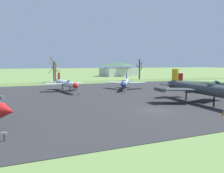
{
  "coord_description": "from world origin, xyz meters",
  "views": [
    {
      "loc": [
        -16.96,
        -25.66,
        6.45
      ],
      "look_at": [
        -0.6,
        14.06,
        2.05
      ],
      "focal_mm": 35.61,
      "sensor_mm": 36.0,
      "label": 1
    }
  ],
  "objects_px": {
    "jet_fighter_rear_center": "(201,89)",
    "info_placard_rear_right": "(4,136)",
    "jet_fighter_front_right": "(66,83)",
    "jet_fighter_front_left": "(125,82)",
    "visitor_building": "(118,69)",
    "info_placard_front_left": "(125,91)",
    "traffic_cone": "(224,113)",
    "jet_fighter_rear_left": "(205,84)",
    "info_placard_front_right": "(78,93)"
  },
  "relations": [
    {
      "from": "jet_fighter_rear_center",
      "to": "info_placard_rear_right",
      "type": "distance_m",
      "value": 29.2
    },
    {
      "from": "jet_fighter_front_right",
      "to": "jet_fighter_front_left",
      "type": "bearing_deg",
      "value": -5.02
    },
    {
      "from": "visitor_building",
      "to": "jet_fighter_front_left",
      "type": "bearing_deg",
      "value": -112.37
    },
    {
      "from": "info_placard_front_left",
      "to": "info_placard_rear_right",
      "type": "height_order",
      "value": "info_placard_front_left"
    },
    {
      "from": "info_placard_rear_right",
      "to": "visitor_building",
      "type": "distance_m",
      "value": 101.79
    },
    {
      "from": "jet_fighter_rear_center",
      "to": "info_placard_rear_right",
      "type": "xyz_separation_m",
      "value": [
        -28.17,
        -7.41,
        -1.96
      ]
    },
    {
      "from": "info_placard_front_left",
      "to": "traffic_cone",
      "type": "distance_m",
      "value": 22.89
    },
    {
      "from": "jet_fighter_front_right",
      "to": "info_placard_rear_right",
      "type": "relative_size",
      "value": 16.15
    },
    {
      "from": "jet_fighter_front_left",
      "to": "jet_fighter_rear_left",
      "type": "bearing_deg",
      "value": -33.69
    },
    {
      "from": "info_placard_front_right",
      "to": "jet_fighter_rear_left",
      "type": "relative_size",
      "value": 0.09
    },
    {
      "from": "jet_fighter_front_right",
      "to": "info_placard_front_right",
      "type": "bearing_deg",
      "value": -82.46
    },
    {
      "from": "jet_fighter_front_right",
      "to": "jet_fighter_rear_center",
      "type": "height_order",
      "value": "jet_fighter_rear_center"
    },
    {
      "from": "jet_fighter_rear_center",
      "to": "jet_fighter_front_right",
      "type": "bearing_deg",
      "value": 125.9
    },
    {
      "from": "jet_fighter_front_right",
      "to": "jet_fighter_rear_left",
      "type": "bearing_deg",
      "value": -21.26
    },
    {
      "from": "jet_fighter_front_left",
      "to": "jet_fighter_rear_left",
      "type": "height_order",
      "value": "jet_fighter_rear_left"
    },
    {
      "from": "info_placard_front_left",
      "to": "jet_fighter_rear_center",
      "type": "xyz_separation_m",
      "value": [
        6.31,
        -15.13,
        1.81
      ]
    },
    {
      "from": "jet_fighter_front_right",
      "to": "visitor_building",
      "type": "bearing_deg",
      "value": 56.24
    },
    {
      "from": "jet_fighter_front_right",
      "to": "info_placard_front_right",
      "type": "xyz_separation_m",
      "value": [
        0.97,
        -7.32,
        -1.33
      ]
    },
    {
      "from": "jet_fighter_front_left",
      "to": "info_placard_front_left",
      "type": "bearing_deg",
      "value": -116.52
    },
    {
      "from": "info_placard_front_right",
      "to": "visitor_building",
      "type": "distance_m",
      "value": 75.27
    },
    {
      "from": "info_placard_front_left",
      "to": "jet_fighter_front_right",
      "type": "xyz_separation_m",
      "value": [
        -10.75,
        8.44,
        1.29
      ]
    },
    {
      "from": "info_placard_front_left",
      "to": "info_placard_front_right",
      "type": "bearing_deg",
      "value": 173.49
    },
    {
      "from": "visitor_building",
      "to": "jet_fighter_rear_center",
      "type": "bearing_deg",
      "value": -104.85
    },
    {
      "from": "info_placard_front_left",
      "to": "jet_fighter_rear_center",
      "type": "relative_size",
      "value": 0.06
    },
    {
      "from": "info_placard_front_right",
      "to": "visitor_building",
      "type": "relative_size",
      "value": 0.05
    },
    {
      "from": "visitor_building",
      "to": "info_placard_rear_right",
      "type": "bearing_deg",
      "value": -119.26
    },
    {
      "from": "info_placard_front_right",
      "to": "visitor_building",
      "type": "bearing_deg",
      "value": 59.95
    },
    {
      "from": "info_placard_rear_right",
      "to": "jet_fighter_front_left",
      "type": "bearing_deg",
      "value": 49.43
    },
    {
      "from": "info_placard_front_left",
      "to": "info_placard_front_right",
      "type": "height_order",
      "value": "info_placard_front_left"
    },
    {
      "from": "info_placard_rear_right",
      "to": "visitor_building",
      "type": "height_order",
      "value": "visitor_building"
    },
    {
      "from": "info_placard_front_right",
      "to": "traffic_cone",
      "type": "distance_m",
      "value": 26.95
    },
    {
      "from": "info_placard_rear_right",
      "to": "visitor_building",
      "type": "relative_size",
      "value": 0.05
    },
    {
      "from": "info_placard_front_right",
      "to": "info_placard_rear_right",
      "type": "height_order",
      "value": "info_placard_front_right"
    },
    {
      "from": "info_placard_front_left",
      "to": "jet_fighter_front_right",
      "type": "distance_m",
      "value": 13.73
    },
    {
      "from": "traffic_cone",
      "to": "visitor_building",
      "type": "bearing_deg",
      "value": 74.24
    },
    {
      "from": "jet_fighter_front_left",
      "to": "info_placard_front_right",
      "type": "height_order",
      "value": "jet_fighter_front_left"
    },
    {
      "from": "jet_fighter_front_right",
      "to": "jet_fighter_rear_left",
      "type": "xyz_separation_m",
      "value": [
        29.89,
        -11.63,
        -0.11
      ]
    },
    {
      "from": "jet_fighter_front_left",
      "to": "info_placard_rear_right",
      "type": "xyz_separation_m",
      "value": [
        -25.44,
        -29.72,
        -1.3
      ]
    },
    {
      "from": "info_placard_front_right",
      "to": "traffic_cone",
      "type": "bearing_deg",
      "value": -62.21
    },
    {
      "from": "info_placard_front_right",
      "to": "info_placard_front_left",
      "type": "bearing_deg",
      "value": -6.51
    },
    {
      "from": "info_placard_front_left",
      "to": "jet_fighter_rear_center",
      "type": "height_order",
      "value": "jet_fighter_rear_center"
    },
    {
      "from": "jet_fighter_front_left",
      "to": "jet_fighter_front_right",
      "type": "relative_size",
      "value": 0.85
    },
    {
      "from": "jet_fighter_front_left",
      "to": "info_placard_rear_right",
      "type": "distance_m",
      "value": 39.15
    },
    {
      "from": "info_placard_rear_right",
      "to": "traffic_cone",
      "type": "bearing_deg",
      "value": -0.41
    },
    {
      "from": "traffic_cone",
      "to": "jet_fighter_front_right",
      "type": "bearing_deg",
      "value": 113.48
    },
    {
      "from": "jet_fighter_rear_center",
      "to": "visitor_building",
      "type": "xyz_separation_m",
      "value": [
        21.57,
        81.35,
        1.1
      ]
    },
    {
      "from": "jet_fighter_front_left",
      "to": "jet_fighter_rear_left",
      "type": "distance_m",
      "value": 18.7
    },
    {
      "from": "jet_fighter_front_left",
      "to": "jet_fighter_rear_center",
      "type": "relative_size",
      "value": 0.65
    },
    {
      "from": "traffic_cone",
      "to": "info_placard_front_left",
      "type": "bearing_deg",
      "value": 96.97
    },
    {
      "from": "info_placard_front_left",
      "to": "info_placard_rear_right",
      "type": "relative_size",
      "value": 1.21
    }
  ]
}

